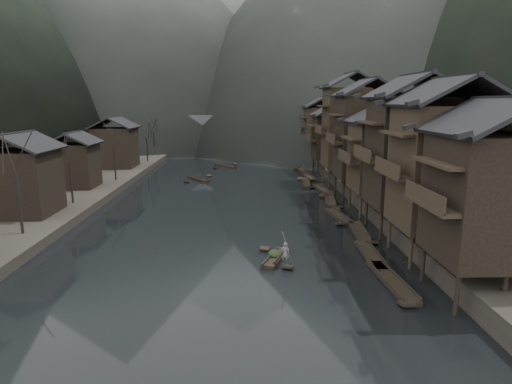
{
  "coord_description": "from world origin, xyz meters",
  "views": [
    {
      "loc": [
        1.97,
        -32.99,
        12.23
      ],
      "look_at": [
        3.18,
        12.76,
        2.5
      ],
      "focal_mm": 30.0,
      "sensor_mm": 36.0,
      "label": 1
    }
  ],
  "objects": [
    {
      "name": "bamboo_pole",
      "position": [
        5.16,
        -2.83,
        3.96
      ],
      "size": [
        1.08,
        1.62,
        3.46
      ],
      "primitive_type": "cylinder",
      "rotation": [
        0.49,
        0.0,
        -0.58
      ],
      "color": "#8C7A51",
      "rests_on": "boatman"
    },
    {
      "name": "right_bank",
      "position": [
        35.0,
        40.0,
        0.9
      ],
      "size": [
        40.0,
        200.0,
        1.8
      ],
      "primitive_type": "cube",
      "color": "#2D2823",
      "rests_on": "ground"
    },
    {
      "name": "cargo_heap",
      "position": [
        4.28,
        -1.03,
        0.75
      ],
      "size": [
        1.07,
        1.4,
        0.64
      ],
      "primitive_type": "ellipsoid",
      "color": "black",
      "rests_on": "hero_sampan"
    },
    {
      "name": "water",
      "position": [
        0.0,
        0.0,
        0.0
      ],
      "size": [
        300.0,
        300.0,
        0.0
      ],
      "primitive_type": "plane",
      "color": "black",
      "rests_on": "ground"
    },
    {
      "name": "midriver_boats",
      "position": [
        -0.73,
        51.32,
        0.2
      ],
      "size": [
        15.32,
        39.02,
        0.45
      ],
      "color": "black",
      "rests_on": "water"
    },
    {
      "name": "left_bank",
      "position": [
        -35.0,
        40.0,
        0.6
      ],
      "size": [
        40.0,
        200.0,
        1.2
      ],
      "primitive_type": "cube",
      "color": "#2D2823",
      "rests_on": "ground"
    },
    {
      "name": "bare_trees",
      "position": [
        -17.0,
        23.28,
        6.43
      ],
      "size": [
        3.84,
        74.02,
        7.68
      ],
      "color": "black",
      "rests_on": "left_bank"
    },
    {
      "name": "boatman",
      "position": [
        4.96,
        -2.83,
        1.33
      ],
      "size": [
        0.77,
        0.66,
        1.8
      ],
      "primitive_type": "imported",
      "rotation": [
        0.0,
        0.0,
        2.71
      ],
      "color": "slate",
      "rests_on": "hero_sampan"
    },
    {
      "name": "left_houses",
      "position": [
        -20.5,
        20.12,
        5.66
      ],
      "size": [
        8.1,
        53.2,
        8.73
      ],
      "color": "black",
      "rests_on": "left_bank"
    },
    {
      "name": "moored_sampans",
      "position": [
        12.09,
        20.98,
        0.2
      ],
      "size": [
        3.5,
        60.75,
        0.47
      ],
      "color": "black",
      "rests_on": "water"
    },
    {
      "name": "stone_bridge",
      "position": [
        -0.0,
        72.0,
        5.11
      ],
      "size": [
        40.0,
        6.0,
        9.0
      ],
      "color": "#4C4C4F",
      "rests_on": "ground"
    },
    {
      "name": "hero_sampan",
      "position": [
        4.36,
        -1.24,
        0.2
      ],
      "size": [
        2.51,
        4.83,
        0.43
      ],
      "color": "black",
      "rests_on": "water"
    },
    {
      "name": "stilt_houses",
      "position": [
        17.28,
        19.11,
        8.81
      ],
      "size": [
        9.0,
        67.6,
        16.52
      ],
      "color": "black",
      "rests_on": "ground"
    }
  ]
}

